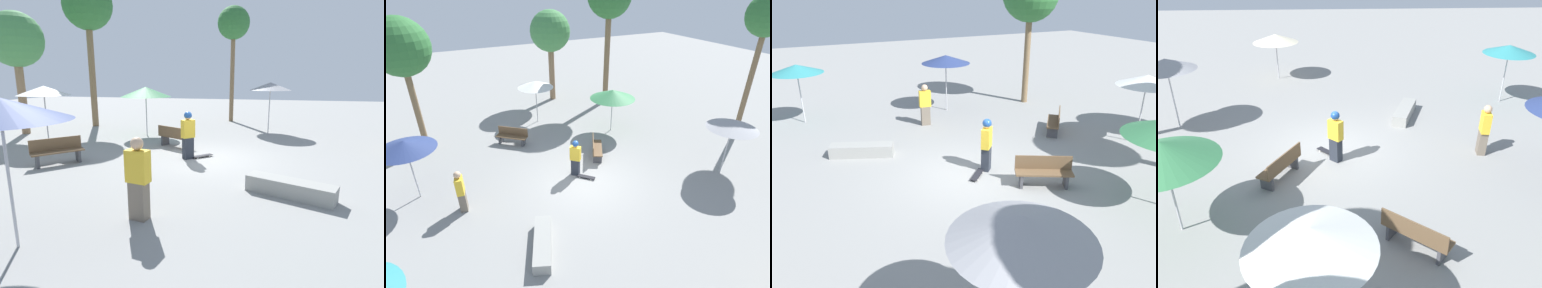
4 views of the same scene
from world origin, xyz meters
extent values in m
plane|color=gray|center=(0.00, 0.00, 0.00)|extent=(60.00, 60.00, 0.00)
cube|color=#282D38|center=(-0.63, -0.12, 0.37)|extent=(0.41, 0.41, 0.75)
cube|color=yellow|center=(-0.63, -0.12, 1.05)|extent=(0.48, 0.49, 0.62)
sphere|color=tan|center=(-0.63, -0.12, 1.48)|extent=(0.24, 0.24, 0.24)
sphere|color=#1E478C|center=(-0.63, -0.12, 1.51)|extent=(0.27, 0.27, 0.27)
cube|color=black|center=(-0.18, 0.16, 0.06)|extent=(0.71, 0.70, 0.02)
cylinder|color=silver|center=(-0.06, 0.39, 0.03)|extent=(0.06, 0.06, 0.05)
cylinder|color=silver|center=(0.06, 0.27, 0.03)|extent=(0.06, 0.06, 0.05)
cylinder|color=silver|center=(-0.42, 0.05, 0.03)|extent=(0.06, 0.06, 0.05)
cylinder|color=silver|center=(-0.30, -0.07, 0.03)|extent=(0.06, 0.06, 0.05)
cube|color=gray|center=(2.56, -2.85, 0.20)|extent=(2.11, 1.27, 0.40)
cube|color=#47474C|center=(-4.14, -1.33, 0.20)|extent=(0.35, 0.32, 0.40)
cube|color=#47474C|center=(-4.95, -2.28, 0.20)|extent=(0.35, 0.32, 0.40)
cube|color=brown|center=(-4.54, -1.81, 0.42)|extent=(1.37, 1.50, 0.05)
cube|color=brown|center=(-4.70, -1.68, 0.65)|extent=(1.07, 1.24, 0.40)
cube|color=#47474C|center=(-2.11, 1.80, 0.20)|extent=(0.26, 0.39, 0.40)
cube|color=#47474C|center=(-1.01, 1.21, 0.20)|extent=(0.26, 0.39, 0.40)
cube|color=brown|center=(-1.56, 1.50, 0.42)|extent=(1.62, 1.15, 0.05)
cube|color=brown|center=(-1.66, 1.33, 0.65)|extent=(1.43, 0.80, 0.40)
cylinder|color=#B7B7BC|center=(-2.00, -6.21, 1.18)|extent=(0.05, 0.05, 2.35)
cone|color=navy|center=(-2.00, -6.21, 2.30)|extent=(2.12, 2.12, 0.35)
cone|color=#99999E|center=(2.12, 5.61, 2.35)|extent=(2.01, 2.01, 0.39)
cylinder|color=#B7B7BC|center=(-6.62, 0.34, 1.16)|extent=(0.05, 0.05, 2.32)
cone|color=white|center=(-6.62, 0.34, 2.27)|extent=(2.02, 2.02, 0.37)
cylinder|color=#B7B7BC|center=(3.97, -7.24, 1.14)|extent=(0.05, 0.05, 2.28)
cone|color=teal|center=(3.97, -7.24, 2.23)|extent=(2.05, 2.05, 0.34)
cylinder|color=brown|center=(-5.94, -5.74, 2.29)|extent=(0.28, 0.28, 4.58)
cube|color=#726656|center=(-0.44, -4.78, 0.39)|extent=(0.39, 0.31, 0.77)
cube|color=yellow|center=(-0.44, -4.78, 1.09)|extent=(0.49, 0.33, 0.64)
sphere|color=tan|center=(-0.44, -4.78, 1.54)|extent=(0.25, 0.25, 0.25)
camera|label=1|loc=(1.88, -9.91, 2.76)|focal=28.00mm
camera|label=2|loc=(9.04, -4.88, 7.47)|focal=28.00mm
camera|label=3|loc=(4.56, 8.84, 5.21)|focal=35.00mm
camera|label=4|loc=(-10.72, -0.01, 5.98)|focal=35.00mm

